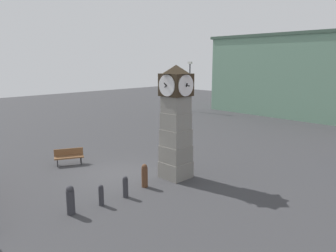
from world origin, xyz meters
TOP-DOWN VIEW (x-y plane):
  - ground_plane at (0.00, 0.00)m, footprint 84.15×84.15m
  - clock_tower at (2.41, 1.84)m, footprint 1.65×1.60m
  - bollard_near_tower at (2.37, -3.96)m, footprint 0.32×0.32m
  - bollard_mid_row at (2.53, -2.69)m, footprint 0.21×0.21m
  - bollard_far_row at (2.58, -1.48)m, footprint 0.24×0.24m
  - bollard_end_row at (2.28, -0.12)m, footprint 0.29×0.29m
  - bench at (-3.33, -0.95)m, footprint 1.17×1.67m
  - street_lamp_near_road at (-11.73, 18.97)m, footprint 0.50×0.24m
  - warehouse_blue_far at (-1.13, 26.22)m, footprint 20.32×9.90m

SIDE VIEW (x-z plane):
  - ground_plane at x=0.00m, z-range 0.00..0.00m
  - bollard_mid_row at x=2.53m, z-range 0.01..0.89m
  - bollard_far_row at x=2.58m, z-range 0.01..0.96m
  - bench at x=-3.33m, z-range 0.07..0.97m
  - bollard_end_row at x=2.28m, z-range 0.01..1.12m
  - bollard_near_tower at x=2.37m, z-range 0.01..1.17m
  - clock_tower at x=2.41m, z-range 0.00..5.64m
  - street_lamp_near_road at x=-11.73m, z-range 0.48..6.19m
  - warehouse_blue_far at x=-1.13m, z-range 0.01..8.57m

